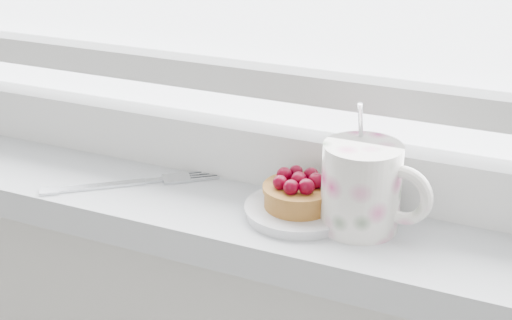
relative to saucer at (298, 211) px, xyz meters
The scene contains 4 objects.
saucer is the anchor object (origin of this frame).
raspberry_tart 0.02m from the saucer, 79.00° to the right, with size 0.08×0.08×0.04m.
floral_mug 0.09m from the saucer, ahead, with size 0.13×0.10×0.14m.
fork 0.22m from the saucer, behind, with size 0.19×0.16×0.00m.
Camera 1 is at (0.28, 1.21, 1.32)m, focal length 50.00 mm.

